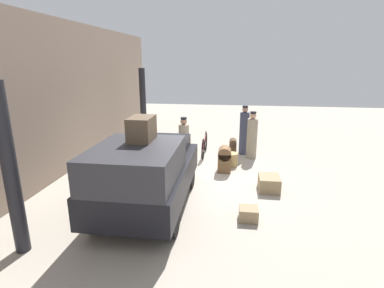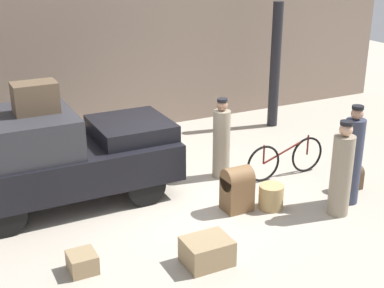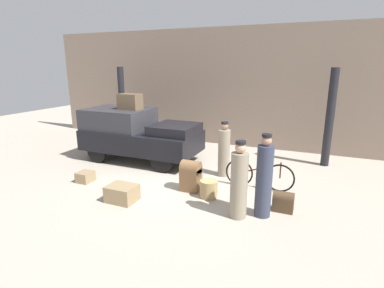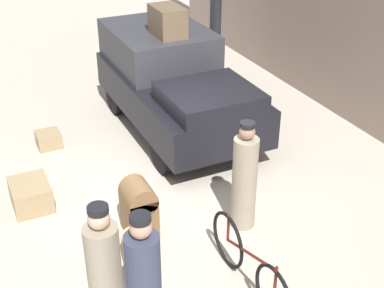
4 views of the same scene
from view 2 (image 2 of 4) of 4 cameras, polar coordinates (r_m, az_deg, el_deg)
name	(u,v)px [view 2 (image 2 of 4)]	position (r m, az deg, el deg)	size (l,w,h in m)	color
ground_plane	(187,198)	(9.70, -0.53, -5.82)	(30.00, 30.00, 0.00)	#A89E8E
station_building_facade	(108,39)	(12.63, -8.92, 11.01)	(16.00, 0.15, 4.50)	gray
canopy_pillar_right	(275,66)	(13.25, 8.86, 8.25)	(0.25, 0.25, 3.04)	black
truck	(54,154)	(9.50, -14.55, -1.00)	(3.84, 1.82, 1.70)	black
bicycle	(286,159)	(10.59, 9.96, -1.54)	(1.77, 0.04, 0.78)	black
wicker_basket	(271,197)	(9.38, 8.43, -5.58)	(0.43, 0.43, 0.42)	tan
porter_with_bicycle	(352,159)	(9.65, 16.71, -1.51)	(0.34, 0.34, 1.78)	#33384C
conductor_in_dark_uniform	(341,172)	(9.21, 15.64, -2.94)	(0.36, 0.36, 1.66)	gray
porter_standing_middle	(221,142)	(10.32, 3.16, 0.27)	(0.33, 0.33, 1.59)	gray
trunk_wicker_pale	(350,178)	(10.38, 16.51, -3.47)	(0.44, 0.27, 0.45)	#4C3823
trunk_barrel_dark	(237,188)	(9.17, 4.84, -4.66)	(0.47, 0.40, 0.79)	brown
suitcase_small_leather	(207,251)	(7.80, 1.61, -11.37)	(0.67, 0.54, 0.38)	#937A56
suitcase_tan_flat	(82,262)	(7.81, -11.61, -12.26)	(0.38, 0.40, 0.28)	#937A56
trunk_on_truck_roof	(35,98)	(9.15, -16.39, 4.77)	(0.72, 0.47, 0.51)	brown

